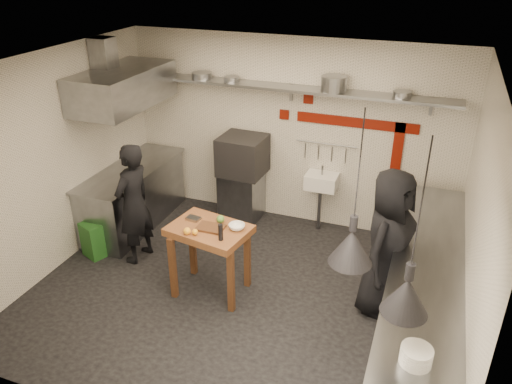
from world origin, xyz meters
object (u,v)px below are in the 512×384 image
(green_bin, at_px, (96,239))
(oven_stand, at_px, (242,194))
(chef_left, at_px, (134,204))
(prep_table, at_px, (211,260))
(combi_oven, at_px, (243,155))
(chef_right, at_px, (388,244))

(green_bin, bearing_deg, oven_stand, 48.84)
(oven_stand, xyz_separation_m, chef_left, (-0.90, -1.57, 0.44))
(green_bin, xyz_separation_m, prep_table, (1.85, -0.19, 0.21))
(combi_oven, distance_m, chef_left, 1.79)
(combi_oven, distance_m, chef_right, 2.72)
(green_bin, relative_size, prep_table, 0.54)
(green_bin, distance_m, chef_left, 0.85)
(oven_stand, relative_size, green_bin, 1.60)
(prep_table, relative_size, chef_right, 0.51)
(oven_stand, distance_m, chef_left, 1.86)
(green_bin, bearing_deg, chef_right, 3.24)
(green_bin, height_order, chef_right, chef_right)
(oven_stand, bearing_deg, green_bin, -128.76)
(prep_table, xyz_separation_m, chef_left, (-1.25, 0.32, 0.38))
(oven_stand, height_order, chef_left, chef_left)
(chef_left, height_order, chef_right, chef_right)
(combi_oven, relative_size, chef_left, 0.39)
(combi_oven, height_order, chef_right, chef_right)
(oven_stand, distance_m, chef_right, 2.84)
(chef_left, distance_m, chef_right, 3.27)
(combi_oven, bearing_deg, chef_right, -29.04)
(combi_oven, xyz_separation_m, green_bin, (-1.55, -1.64, -0.84))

